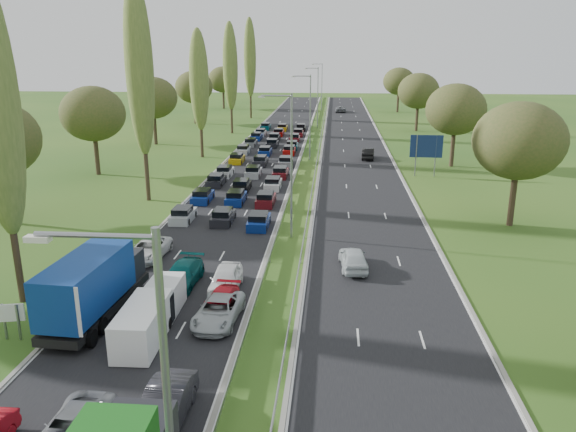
% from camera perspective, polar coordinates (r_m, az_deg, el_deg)
% --- Properties ---
extents(ground, '(260.00, 260.00, 0.00)m').
position_cam_1_polar(ground, '(83.55, 2.28, 5.97)').
color(ground, '#224E18').
rests_on(ground, ground).
extents(near_carriageway, '(10.50, 215.00, 0.04)m').
position_cam_1_polar(near_carriageway, '(86.54, -2.15, 6.34)').
color(near_carriageway, black).
rests_on(near_carriageway, ground).
extents(far_carriageway, '(10.50, 215.00, 0.04)m').
position_cam_1_polar(far_carriageway, '(86.01, 6.87, 6.17)').
color(far_carriageway, black).
rests_on(far_carriageway, ground).
extents(central_reservation, '(2.36, 215.00, 0.32)m').
position_cam_1_polar(central_reservation, '(85.91, 2.35, 6.63)').
color(central_reservation, gray).
rests_on(central_reservation, ground).
extents(lamp_columns, '(0.18, 140.18, 12.00)m').
position_cam_1_polar(lamp_columns, '(80.68, 2.26, 9.90)').
color(lamp_columns, gray).
rests_on(lamp_columns, ground).
extents(poplar_row, '(2.80, 127.80, 22.44)m').
position_cam_1_polar(poplar_row, '(72.92, -11.09, 13.95)').
color(poplar_row, '#2D2116').
rests_on(poplar_row, ground).
extents(woodland_left, '(8.00, 166.00, 11.10)m').
position_cam_1_polar(woodland_left, '(71.67, -20.30, 9.43)').
color(woodland_left, '#2D2116').
rests_on(woodland_left, ground).
extents(woodland_right, '(8.00, 153.00, 11.10)m').
position_cam_1_polar(woodland_right, '(71.01, 18.01, 9.58)').
color(woodland_right, '#2D2116').
rests_on(woodland_right, ground).
extents(traffic_queue_fill, '(9.04, 68.17, 0.80)m').
position_cam_1_polar(traffic_queue_fill, '(81.66, -2.53, 6.03)').
color(traffic_queue_fill, '#B2B7BC').
rests_on(traffic_queue_fill, ground).
extents(near_car_2, '(2.66, 5.24, 1.42)m').
position_cam_1_polar(near_car_2, '(44.02, -13.98, -3.30)').
color(near_car_2, silver).
rests_on(near_car_2, near_carriageway).
extents(near_car_6, '(2.38, 4.84, 1.32)m').
position_cam_1_polar(near_car_6, '(25.57, -21.11, -19.57)').
color(near_car_6, gray).
rests_on(near_car_6, near_carriageway).
extents(near_car_7, '(2.29, 5.19, 1.48)m').
position_cam_1_polar(near_car_7, '(38.61, -10.69, -5.88)').
color(near_car_7, '#044445').
rests_on(near_car_7, near_carriageway).
extents(near_car_9, '(1.76, 4.88, 1.60)m').
position_cam_1_polar(near_car_9, '(25.60, -12.36, -18.32)').
color(near_car_9, black).
rests_on(near_car_9, near_carriageway).
extents(near_car_10, '(2.64, 5.15, 1.39)m').
position_cam_1_polar(near_car_10, '(33.35, -7.09, -9.52)').
color(near_car_10, '#A9B0B3').
rests_on(near_car_10, near_carriageway).
extents(near_car_11, '(2.07, 4.60, 1.31)m').
position_cam_1_polar(near_car_11, '(34.31, -6.84, -8.81)').
color(near_car_11, '#AA0A15').
rests_on(near_car_11, near_carriageway).
extents(near_car_12, '(1.96, 4.70, 1.59)m').
position_cam_1_polar(near_car_12, '(37.41, -6.34, -6.34)').
color(near_car_12, white).
rests_on(near_car_12, near_carriageway).
extents(far_car_0, '(2.22, 4.76, 1.57)m').
position_cam_1_polar(far_car_0, '(40.99, 6.66, -4.28)').
color(far_car_0, silver).
rests_on(far_car_0, far_carriageway).
extents(far_car_1, '(2.08, 4.94, 1.59)m').
position_cam_1_polar(far_car_1, '(82.95, 8.14, 6.31)').
color(far_car_1, black).
rests_on(far_car_1, far_carriageway).
extents(far_car_2, '(2.60, 5.58, 1.55)m').
position_cam_1_polar(far_car_2, '(146.40, 5.37, 10.77)').
color(far_car_2, slate).
rests_on(far_car_2, far_carriageway).
extents(blue_lorry, '(2.66, 9.58, 4.05)m').
position_cam_1_polar(blue_lorry, '(34.94, -19.09, -6.64)').
color(blue_lorry, black).
rests_on(blue_lorry, near_carriageway).
extents(white_van_front, '(2.05, 5.24, 2.11)m').
position_cam_1_polar(white_van_front, '(31.93, -14.39, -10.46)').
color(white_van_front, white).
rests_on(white_van_front, near_carriageway).
extents(white_van_rear, '(1.86, 4.75, 1.91)m').
position_cam_1_polar(white_van_rear, '(34.68, -12.66, -8.27)').
color(white_van_rear, silver).
rests_on(white_van_rear, near_carriageway).
extents(info_sign, '(1.49, 0.43, 2.10)m').
position_cam_1_polar(info_sign, '(34.44, -26.35, -9.15)').
color(info_sign, gray).
rests_on(info_sign, ground).
extents(direction_sign, '(4.00, 0.19, 5.20)m').
position_cam_1_polar(direction_sign, '(72.22, 13.87, 6.71)').
color(direction_sign, gray).
rests_on(direction_sign, ground).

